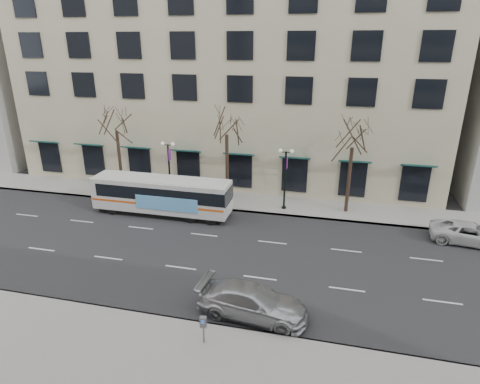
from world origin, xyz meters
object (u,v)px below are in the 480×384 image
(silver_car, at_px, (253,302))
(white_pickup, at_px, (470,233))
(tree_far_right, at_px, (353,135))
(city_bus, at_px, (162,195))
(pay_station, at_px, (203,324))
(lamp_post_left, at_px, (169,168))
(tree_far_left, at_px, (115,120))
(tree_far_mid, at_px, (227,123))
(lamp_post_right, at_px, (285,176))

(silver_car, xyz_separation_m, white_pickup, (12.99, 11.26, -0.10))
(tree_far_right, bearing_deg, city_bus, -165.74)
(silver_car, bearing_deg, tree_far_right, -11.89)
(city_bus, height_order, pay_station, city_bus)
(lamp_post_left, bearing_deg, city_bus, -78.71)
(tree_far_left, distance_m, tree_far_right, 20.00)
(lamp_post_left, xyz_separation_m, white_pickup, (23.27, -2.73, -2.23))
(tree_far_left, relative_size, white_pickup, 1.62)
(tree_far_left, distance_m, tree_far_mid, 10.00)
(lamp_post_left, height_order, city_bus, lamp_post_left)
(white_pickup, relative_size, pay_station, 3.68)
(tree_far_mid, distance_m, lamp_post_right, 6.41)
(silver_car, relative_size, pay_station, 4.04)
(tree_far_left, xyz_separation_m, silver_car, (15.29, -14.59, -5.88))
(lamp_post_left, xyz_separation_m, city_bus, (0.61, -3.06, -1.29))
(lamp_post_left, height_order, pay_station, lamp_post_left)
(tree_far_left, height_order, lamp_post_left, tree_far_left)
(tree_far_mid, bearing_deg, tree_far_left, -180.00)
(tree_far_mid, distance_m, tree_far_right, 10.01)
(lamp_post_right, distance_m, city_bus, 9.96)
(tree_far_left, xyz_separation_m, white_pickup, (28.27, -3.33, -5.98))
(tree_far_mid, relative_size, lamp_post_right, 1.64)
(tree_far_right, bearing_deg, lamp_post_right, -173.15)
(tree_far_left, distance_m, lamp_post_left, 6.29)
(city_bus, bearing_deg, pay_station, -59.41)
(tree_far_mid, relative_size, city_bus, 0.76)
(city_bus, xyz_separation_m, white_pickup, (22.66, 0.33, -0.94))
(tree_far_mid, distance_m, silver_car, 16.67)
(lamp_post_right, bearing_deg, tree_far_right, 6.85)
(tree_far_left, height_order, tree_far_mid, tree_far_mid)
(tree_far_left, height_order, silver_car, tree_far_left)
(tree_far_right, xyz_separation_m, pay_station, (-6.47, -17.18, -5.26))
(lamp_post_left, bearing_deg, tree_far_mid, 6.85)
(tree_far_mid, distance_m, white_pickup, 19.58)
(lamp_post_left, distance_m, lamp_post_right, 10.00)
(tree_far_left, bearing_deg, white_pickup, -6.71)
(silver_car, distance_m, white_pickup, 17.19)
(pay_station, bearing_deg, tree_far_right, 62.78)
(city_bus, distance_m, white_pickup, 22.68)
(pay_station, bearing_deg, tree_far_left, 121.64)
(tree_far_mid, height_order, white_pickup, tree_far_mid)
(tree_far_left, bearing_deg, pay_station, -51.78)
(white_pickup, height_order, pay_station, pay_station)
(tree_far_left, xyz_separation_m, lamp_post_left, (5.01, -0.60, -3.75))
(tree_far_right, bearing_deg, pay_station, -110.64)
(tree_far_left, distance_m, white_pickup, 29.09)
(tree_far_left, bearing_deg, tree_far_mid, 0.00)
(tree_far_right, distance_m, lamp_post_left, 15.40)
(tree_far_right, distance_m, city_bus, 15.59)
(tree_far_mid, relative_size, tree_far_right, 1.06)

